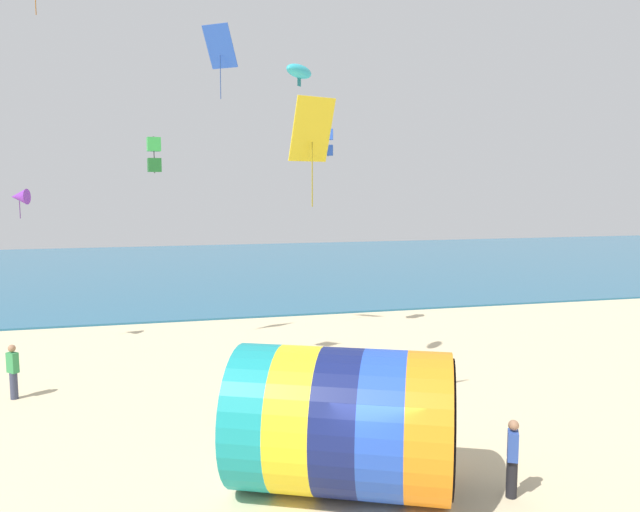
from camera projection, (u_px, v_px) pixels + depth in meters
ground_plane at (380, 503)px, 13.33m from camera, size 120.00×120.00×0.00m
sea at (220, 268)px, 51.27m from camera, size 120.00×40.00×0.10m
giant_inflatable_tube at (343, 421)px, 13.69m from camera, size 5.60×4.86×3.22m
kite_handler at (512, 458)px, 13.49m from camera, size 0.36×0.42×1.74m
kite_cyan_parafoil at (299, 71)px, 20.16m from camera, size 1.38×1.42×0.76m
kite_blue_box at (328, 142)px, 27.13m from camera, size 0.53×0.53×1.22m
kite_blue_diamond at (220, 47)px, 25.02m from camera, size 1.43×1.35×2.86m
kite_yellow_diamond at (312, 131)px, 16.24m from camera, size 1.27×0.87×2.82m
kite_purple_delta at (19, 197)px, 25.04m from camera, size 0.79×0.79×1.19m
kite_green_box at (154, 155)px, 19.56m from camera, size 0.44×0.44×1.15m
bystander_near_water at (13, 371)px, 19.76m from camera, size 0.41×0.41×1.77m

